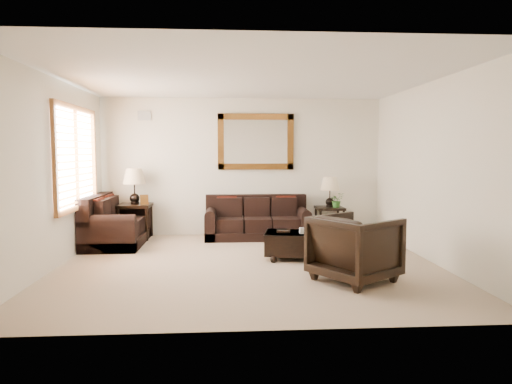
{
  "coord_description": "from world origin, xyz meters",
  "views": [
    {
      "loc": [
        -0.31,
        -6.57,
        1.64
      ],
      "look_at": [
        0.15,
        0.6,
        1.02
      ],
      "focal_mm": 32.0,
      "sensor_mm": 36.0,
      "label": 1
    }
  ],
  "objects": [
    {
      "name": "potted_plant",
      "position": [
        1.82,
        2.1,
        0.69
      ],
      "size": [
        0.33,
        0.35,
        0.22
      ],
      "primitive_type": "imported",
      "rotation": [
        0.0,
        0.0,
        0.32
      ],
      "color": "#2E6121",
      "rests_on": "end_table_right"
    },
    {
      "name": "room",
      "position": [
        0.0,
        0.0,
        1.35
      ],
      "size": [
        5.51,
        5.01,
        2.71
      ],
      "color": "tan",
      "rests_on": "ground"
    },
    {
      "name": "end_table_left",
      "position": [
        -2.05,
        2.16,
        0.87
      ],
      "size": [
        0.61,
        0.61,
        1.34
      ],
      "color": "black",
      "rests_on": "room"
    },
    {
      "name": "window",
      "position": [
        -2.7,
        0.9,
        1.55
      ],
      "size": [
        0.07,
        1.96,
        1.66
      ],
      "color": "white",
      "rests_on": "room"
    },
    {
      "name": "mirror",
      "position": [
        0.27,
        2.47,
        1.85
      ],
      "size": [
        1.5,
        0.06,
        1.1
      ],
      "color": "#553111",
      "rests_on": "room"
    },
    {
      "name": "end_table_right",
      "position": [
        1.7,
        2.2,
        0.76
      ],
      "size": [
        0.53,
        0.53,
        1.16
      ],
      "color": "black",
      "rests_on": "room"
    },
    {
      "name": "loveseat",
      "position": [
        -2.32,
        1.59,
        0.33
      ],
      "size": [
        0.94,
        1.58,
        0.89
      ],
      "rotation": [
        0.0,
        0.0,
        1.57
      ],
      "color": "black",
      "rests_on": "room"
    },
    {
      "name": "coffee_table",
      "position": [
        0.88,
        0.32,
        0.25
      ],
      "size": [
        1.3,
        0.86,
        0.51
      ],
      "rotation": [
        0.0,
        0.0,
        -0.19
      ],
      "color": "black",
      "rests_on": "room"
    },
    {
      "name": "armchair",
      "position": [
        1.32,
        -0.94,
        0.47
      ],
      "size": [
        1.21,
        1.23,
        0.93
      ],
      "primitive_type": "imported",
      "rotation": [
        0.0,
        0.0,
        2.17
      ],
      "color": "black",
      "rests_on": "floor"
    },
    {
      "name": "sofa",
      "position": [
        0.27,
        2.11,
        0.29
      ],
      "size": [
        1.98,
        0.85,
        0.81
      ],
      "color": "black",
      "rests_on": "room"
    },
    {
      "name": "air_vent",
      "position": [
        -1.9,
        2.48,
        2.35
      ],
      "size": [
        0.25,
        0.02,
        0.18
      ],
      "primitive_type": "cube",
      "color": "#999999",
      "rests_on": "room"
    }
  ]
}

